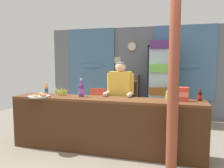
% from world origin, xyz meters
% --- Properties ---
extents(ground_plane, '(8.16, 8.16, 0.00)m').
position_xyz_m(ground_plane, '(0.00, 1.26, 0.00)').
color(ground_plane, gray).
extents(back_wall_curtained, '(4.99, 0.22, 2.52)m').
position_xyz_m(back_wall_curtained, '(0.02, 3.18, 1.30)').
color(back_wall_curtained, slate).
rests_on(back_wall_curtained, ground).
extents(stall_counter, '(3.31, 0.50, 0.93)m').
position_xyz_m(stall_counter, '(-0.04, 0.36, 0.57)').
color(stall_counter, brown).
rests_on(stall_counter, ground).
extents(timber_post, '(0.18, 0.16, 2.45)m').
position_xyz_m(timber_post, '(1.08, 0.05, 1.17)').
color(timber_post, brown).
rests_on(timber_post, ground).
extents(drink_fridge, '(0.70, 0.68, 2.06)m').
position_xyz_m(drink_fridge, '(0.83, 2.66, 1.12)').
color(drink_fridge, black).
rests_on(drink_fridge, ground).
extents(bottle_shelf_rack, '(0.48, 0.28, 1.19)m').
position_xyz_m(bottle_shelf_rack, '(-0.03, 2.91, 0.62)').
color(bottle_shelf_rack, brown).
rests_on(bottle_shelf_rack, ground).
extents(plastic_lawn_chair, '(0.51, 0.51, 0.86)m').
position_xyz_m(plastic_lawn_chair, '(-0.76, 2.17, 0.49)').
color(plastic_lawn_chair, '#E5563D').
rests_on(plastic_lawn_chair, ground).
extents(shopkeeper, '(0.51, 0.42, 1.55)m').
position_xyz_m(shopkeeper, '(0.14, 0.89, 0.97)').
color(shopkeeper, '#28282D').
rests_on(shopkeeper, ground).
extents(soda_bottle_grape_soda, '(0.09, 0.09, 0.33)m').
position_xyz_m(soda_bottle_grape_soda, '(-0.48, 0.50, 1.07)').
color(soda_bottle_grape_soda, '#56286B').
rests_on(soda_bottle_grape_soda, stall_counter).
extents(soda_bottle_cola, '(0.07, 0.07, 0.21)m').
position_xyz_m(soda_bottle_cola, '(1.50, 0.61, 1.02)').
color(soda_bottle_cola, black).
rests_on(soda_bottle_cola, stall_counter).
extents(soda_bottle_lime_soda, '(0.07, 0.07, 0.21)m').
position_xyz_m(soda_bottle_lime_soda, '(1.01, 0.55, 1.02)').
color(soda_bottle_lime_soda, '#75C64C').
rests_on(soda_bottle_lime_soda, stall_counter).
extents(soda_bottle_orange_soda, '(0.06, 0.06, 0.25)m').
position_xyz_m(soda_bottle_orange_soda, '(-1.24, 0.60, 1.03)').
color(soda_bottle_orange_soda, orange).
rests_on(soda_bottle_orange_soda, stall_counter).
extents(snack_box_crackers, '(0.19, 0.11, 0.22)m').
position_xyz_m(snack_box_crackers, '(1.23, 0.52, 1.04)').
color(snack_box_crackers, '#E5422D').
rests_on(snack_box_crackers, stall_counter).
extents(pastry_tray, '(0.39, 0.39, 0.07)m').
position_xyz_m(pastry_tray, '(-1.18, 0.28, 0.95)').
color(pastry_tray, '#BCBCC1').
rests_on(pastry_tray, stall_counter).
extents(banana_bunch, '(0.27, 0.07, 0.16)m').
position_xyz_m(banana_bunch, '(-0.89, 0.54, 0.99)').
color(banana_bunch, '#B7C647').
rests_on(banana_bunch, stall_counter).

